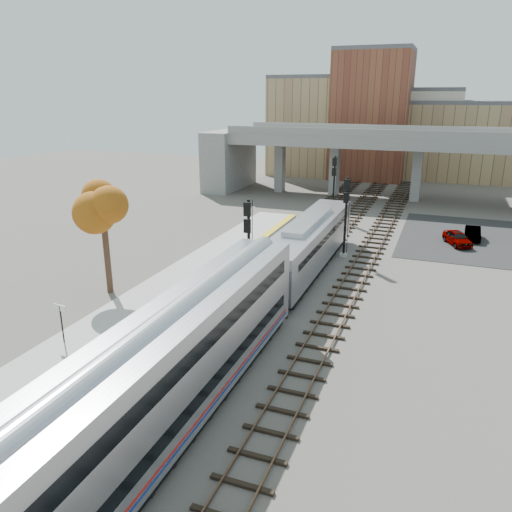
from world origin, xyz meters
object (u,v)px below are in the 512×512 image
Objects in this scene: coach at (158,383)px; signal_mast_near at (248,252)px; car_a at (457,238)px; tree at (102,208)px; car_b at (473,233)px; signal_mast_far at (334,188)px; signal_mast_mid at (345,218)px; locomotive at (309,243)px.

coach is 3.48× the size of signal_mast_near.
signal_mast_near reaches higher than coach.
coach is 6.34× the size of car_a.
tree reaches higher than car_b.
signal_mast_far is at bearing 92.94° from coach.
car_b is at bearing 42.20° from signal_mast_mid.
tree reaches higher than signal_mast_mid.
car_b is (12.75, 36.86, -2.13)m from coach.
coach is 36.29m from car_a.
coach is at bearing -94.22° from signal_mast_mid.
signal_mast_near is at bearing 11.17° from tree.
car_a reaches higher than car_b.
car_a is (23.44, 21.52, -5.52)m from tree.
signal_mast_near is (-2.10, -7.74, 1.31)m from locomotive.
car_a is at bearing 42.55° from tree.
signal_mast_far is at bearing 70.32° from tree.
locomotive is 4.99× the size of car_b.
signal_mast_far is at bearing 90.00° from signal_mast_near.
locomotive is at bearing -157.94° from car_a.
signal_mast_far is 1.79× the size of car_a.
locomotive is 2.65× the size of signal_mast_near.
locomotive is at bearing 90.00° from coach.
car_b is at bearing 48.19° from locomotive.
tree is at bearing -161.55° from car_a.
car_a is (11.34, 34.41, -2.08)m from coach.
car_a is at bearing 38.03° from signal_mast_mid.
coach is at bearing -46.81° from tree.
coach is 3.57× the size of signal_mast_mid.
locomotive is at bearing 74.82° from signal_mast_near.
car_a is at bearing 55.49° from signal_mast_near.
signal_mast_near is 1.02× the size of signal_mast_far.
coach is 39.06m from car_b.
coach reaches higher than car_b.
signal_mast_far reaches higher than car_b.
tree is (-14.10, -14.22, 2.76)m from signal_mast_mid.
signal_mast_near is (-2.10, 14.87, 0.79)m from coach.
signal_mast_near is 12.91m from signal_mast_mid.
signal_mast_far reaches higher than car_a.
car_a is 2.83m from car_b.
car_b is (14.85, 21.99, -2.92)m from signal_mast_near.
locomotive reaches higher than car_b.
locomotive is 2.70× the size of signal_mast_far.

